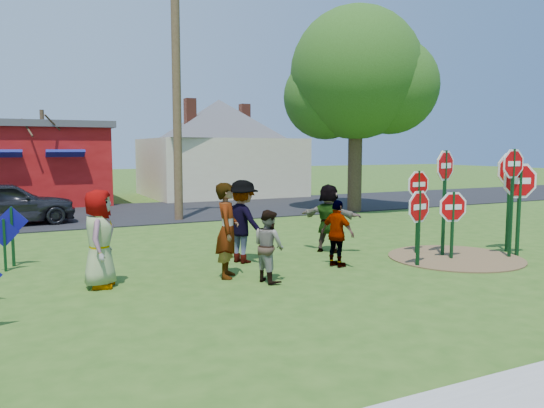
{
  "coord_description": "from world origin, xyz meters",
  "views": [
    {
      "loc": [
        -5.1,
        -10.44,
        2.67
      ],
      "look_at": [
        0.59,
        1.18,
        1.31
      ],
      "focal_mm": 35.0,
      "sensor_mm": 36.0,
      "label": 1
    }
  ],
  "objects_px": {
    "stop_sign_d": "(510,177)",
    "person_b": "(227,230)",
    "stop_sign_b": "(445,176)",
    "utility_pole": "(176,73)",
    "suv": "(6,203)",
    "leafy_tree": "(359,81)",
    "stop_sign_c": "(513,177)",
    "stop_sign_a": "(419,212)",
    "person_a": "(99,239)"
  },
  "relations": [
    {
      "from": "stop_sign_b",
      "to": "stop_sign_c",
      "type": "height_order",
      "value": "stop_sign_c"
    },
    {
      "from": "stop_sign_b",
      "to": "stop_sign_d",
      "type": "bearing_deg",
      "value": -24.77
    },
    {
      "from": "person_b",
      "to": "suv",
      "type": "xyz_separation_m",
      "value": [
        -4.17,
        10.09,
        -0.19
      ]
    },
    {
      "from": "stop_sign_a",
      "to": "utility_pole",
      "type": "bearing_deg",
      "value": 93.3
    },
    {
      "from": "stop_sign_c",
      "to": "person_b",
      "type": "relative_size",
      "value": 1.42
    },
    {
      "from": "stop_sign_a",
      "to": "stop_sign_b",
      "type": "xyz_separation_m",
      "value": [
        1.36,
        0.64,
        0.76
      ]
    },
    {
      "from": "stop_sign_d",
      "to": "person_a",
      "type": "xyz_separation_m",
      "value": [
        -10.01,
        0.95,
        -0.99
      ]
    },
    {
      "from": "stop_sign_d",
      "to": "leafy_tree",
      "type": "relative_size",
      "value": 0.32
    },
    {
      "from": "person_b",
      "to": "leafy_tree",
      "type": "relative_size",
      "value": 0.23
    },
    {
      "from": "stop_sign_b",
      "to": "suv",
      "type": "height_order",
      "value": "stop_sign_b"
    },
    {
      "from": "stop_sign_d",
      "to": "suv",
      "type": "relative_size",
      "value": 0.61
    },
    {
      "from": "stop_sign_d",
      "to": "person_b",
      "type": "xyz_separation_m",
      "value": [
        -7.52,
        0.61,
        -0.95
      ]
    },
    {
      "from": "stop_sign_a",
      "to": "suv",
      "type": "bearing_deg",
      "value": 115.53
    },
    {
      "from": "utility_pole",
      "to": "leafy_tree",
      "type": "relative_size",
      "value": 1.2
    },
    {
      "from": "stop_sign_b",
      "to": "stop_sign_d",
      "type": "relative_size",
      "value": 1.02
    },
    {
      "from": "person_a",
      "to": "person_b",
      "type": "height_order",
      "value": "person_b"
    },
    {
      "from": "stop_sign_c",
      "to": "person_b",
      "type": "height_order",
      "value": "stop_sign_c"
    },
    {
      "from": "stop_sign_b",
      "to": "suv",
      "type": "distance_m",
      "value": 14.32
    },
    {
      "from": "stop_sign_b",
      "to": "utility_pole",
      "type": "bearing_deg",
      "value": 97.37
    },
    {
      "from": "stop_sign_d",
      "to": "stop_sign_c",
      "type": "bearing_deg",
      "value": -132.6
    },
    {
      "from": "person_b",
      "to": "suv",
      "type": "distance_m",
      "value": 10.92
    },
    {
      "from": "suv",
      "to": "leafy_tree",
      "type": "distance_m",
      "value": 14.21
    },
    {
      "from": "stop_sign_c",
      "to": "person_b",
      "type": "bearing_deg",
      "value": 168.48
    },
    {
      "from": "stop_sign_a",
      "to": "leafy_tree",
      "type": "distance_m",
      "value": 11.35
    },
    {
      "from": "stop_sign_b",
      "to": "utility_pole",
      "type": "distance_m",
      "value": 10.67
    },
    {
      "from": "stop_sign_b",
      "to": "utility_pole",
      "type": "xyz_separation_m",
      "value": [
        -4.03,
        9.29,
        3.37
      ]
    },
    {
      "from": "stop_sign_a",
      "to": "person_a",
      "type": "relative_size",
      "value": 0.99
    },
    {
      "from": "stop_sign_a",
      "to": "leafy_tree",
      "type": "height_order",
      "value": "leafy_tree"
    },
    {
      "from": "utility_pole",
      "to": "stop_sign_a",
      "type": "bearing_deg",
      "value": -74.95
    },
    {
      "from": "stop_sign_c",
      "to": "stop_sign_b",
      "type": "bearing_deg",
      "value": 144.31
    },
    {
      "from": "stop_sign_a",
      "to": "stop_sign_c",
      "type": "height_order",
      "value": "stop_sign_c"
    },
    {
      "from": "stop_sign_b",
      "to": "person_b",
      "type": "height_order",
      "value": "stop_sign_b"
    },
    {
      "from": "leafy_tree",
      "to": "utility_pole",
      "type": "bearing_deg",
      "value": 175.47
    },
    {
      "from": "stop_sign_b",
      "to": "person_a",
      "type": "height_order",
      "value": "stop_sign_b"
    },
    {
      "from": "stop_sign_d",
      "to": "person_b",
      "type": "relative_size",
      "value": 1.38
    },
    {
      "from": "stop_sign_b",
      "to": "stop_sign_d",
      "type": "distance_m",
      "value": 1.95
    },
    {
      "from": "utility_pole",
      "to": "leafy_tree",
      "type": "bearing_deg",
      "value": -4.53
    },
    {
      "from": "person_b",
      "to": "utility_pole",
      "type": "bearing_deg",
      "value": 17.28
    },
    {
      "from": "stop_sign_b",
      "to": "utility_pole",
      "type": "height_order",
      "value": "utility_pole"
    },
    {
      "from": "person_b",
      "to": "stop_sign_d",
      "type": "bearing_deg",
      "value": -67.44
    },
    {
      "from": "stop_sign_d",
      "to": "person_a",
      "type": "height_order",
      "value": "stop_sign_d"
    },
    {
      "from": "suv",
      "to": "leafy_tree",
      "type": "bearing_deg",
      "value": -104.52
    },
    {
      "from": "stop_sign_c",
      "to": "suv",
      "type": "xyz_separation_m",
      "value": [
        -11.07,
        11.29,
        -1.18
      ]
    },
    {
      "from": "stop_sign_c",
      "to": "leafy_tree",
      "type": "distance_m",
      "value": 10.43
    },
    {
      "from": "leafy_tree",
      "to": "person_b",
      "type": "bearing_deg",
      "value": -137.53
    },
    {
      "from": "stop_sign_c",
      "to": "person_a",
      "type": "distance_m",
      "value": 9.57
    },
    {
      "from": "stop_sign_d",
      "to": "person_b",
      "type": "bearing_deg",
      "value": 179.16
    },
    {
      "from": "suv",
      "to": "stop_sign_a",
      "type": "bearing_deg",
      "value": -149.89
    },
    {
      "from": "stop_sign_a",
      "to": "stop_sign_b",
      "type": "relative_size",
      "value": 0.67
    },
    {
      "from": "person_b",
      "to": "leafy_tree",
      "type": "height_order",
      "value": "leafy_tree"
    }
  ]
}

